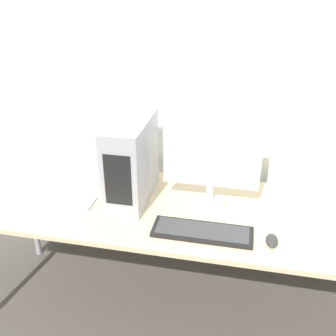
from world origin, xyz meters
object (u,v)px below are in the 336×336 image
pc_tower (131,160)px  mouse (272,240)px  keyboard (202,232)px  monitor_main (212,156)px  cell_phone (86,204)px

pc_tower → mouse: size_ratio=4.44×
pc_tower → keyboard: size_ratio=0.93×
monitor_main → mouse: monitor_main is taller
keyboard → pc_tower: bearing=148.8°
mouse → pc_tower: bearing=160.7°
pc_tower → monitor_main: bearing=2.2°
mouse → keyboard: bearing=178.9°
monitor_main → cell_phone: (-0.67, -0.15, -0.29)m
keyboard → cell_phone: bearing=168.8°
monitor_main → mouse: 0.52m
pc_tower → cell_phone: pc_tower is taller
pc_tower → keyboard: pc_tower is taller
monitor_main → cell_phone: monitor_main is taller
pc_tower → mouse: pc_tower is taller
keyboard → mouse: bearing=-1.1°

